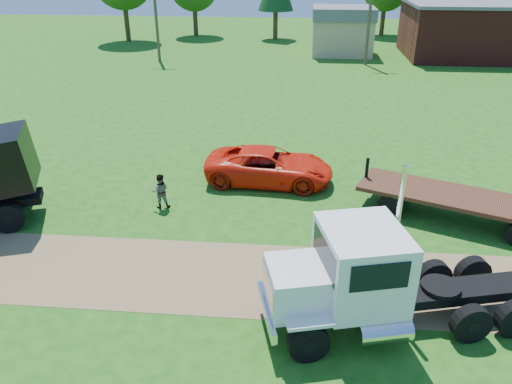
# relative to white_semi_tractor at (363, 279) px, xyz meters

# --- Properties ---
(ground) EXTENTS (140.00, 140.00, 0.00)m
(ground) POSITION_rel_white_semi_tractor_xyz_m (-1.90, 2.04, -1.64)
(ground) COLOR #1A5212
(ground) RESTS_ON ground
(dirt_track) EXTENTS (120.00, 4.20, 0.01)m
(dirt_track) POSITION_rel_white_semi_tractor_xyz_m (-1.90, 2.04, -1.63)
(dirt_track) COLOR olive
(dirt_track) RESTS_ON ground
(white_semi_tractor) EXTENTS (8.13, 4.35, 4.80)m
(white_semi_tractor) POSITION_rel_white_semi_tractor_xyz_m (0.00, 0.00, 0.00)
(white_semi_tractor) COLOR black
(white_semi_tractor) RESTS_ON ground
(orange_pickup) EXTENTS (6.12, 3.13, 1.66)m
(orange_pickup) POSITION_rel_white_semi_tractor_xyz_m (-3.28, 9.78, -0.81)
(orange_pickup) COLOR red
(orange_pickup) RESTS_ON ground
(flatbed_trailer) EXTENTS (8.06, 5.16, 1.99)m
(flatbed_trailer) POSITION_rel_white_semi_tractor_xyz_m (4.53, 6.83, -0.79)
(flatbed_trailer) COLOR #321810
(flatbed_trailer) RESTS_ON ground
(spectator_a) EXTENTS (0.87, 0.80, 1.99)m
(spectator_a) POSITION_rel_white_semi_tractor_xyz_m (-1.77, 0.30, -0.64)
(spectator_a) COLOR #999999
(spectator_a) RESTS_ON ground
(spectator_b) EXTENTS (0.87, 0.75, 1.54)m
(spectator_b) POSITION_rel_white_semi_tractor_xyz_m (-7.72, 6.78, -0.87)
(spectator_b) COLOR #999999
(spectator_b) RESTS_ON ground
(brick_building) EXTENTS (15.40, 10.40, 5.30)m
(brick_building) POSITION_rel_white_semi_tractor_xyz_m (16.10, 42.04, 1.02)
(brick_building) COLOR maroon
(brick_building) RESTS_ON ground
(tan_shed) EXTENTS (6.20, 5.40, 4.70)m
(tan_shed) POSITION_rel_white_semi_tractor_xyz_m (2.10, 42.04, 0.78)
(tan_shed) COLOR tan
(tan_shed) RESTS_ON ground
(utility_poles) EXTENTS (42.20, 0.28, 9.00)m
(utility_poles) POSITION_rel_white_semi_tractor_xyz_m (4.10, 37.04, 3.07)
(utility_poles) COLOR #473D28
(utility_poles) RESTS_ON ground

